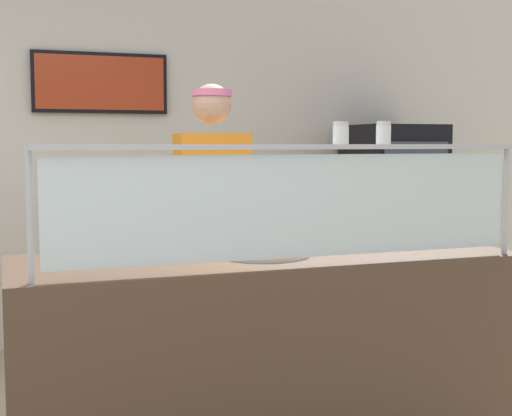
# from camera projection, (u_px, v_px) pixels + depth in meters

# --- Properties ---
(ground_plane) EXTENTS (12.00, 12.00, 0.00)m
(ground_plane) POSITION_uv_depth(u_px,v_px,m) (228.00, 412.00, 3.84)
(ground_plane) COLOR tan
(ground_plane) RESTS_ON ground
(shop_rear_unit) EXTENTS (6.64, 0.13, 2.70)m
(shop_rear_unit) POSITION_uv_depth(u_px,v_px,m) (159.00, 155.00, 5.29)
(shop_rear_unit) COLOR silver
(shop_rear_unit) RESTS_ON ground
(serving_counter) EXTENTS (2.24, 0.79, 0.95)m
(serving_counter) POSITION_uv_depth(u_px,v_px,m) (267.00, 358.00, 3.23)
(serving_counter) COLOR #4C3828
(serving_counter) RESTS_ON ground
(sneeze_guard) EXTENTS (2.07, 0.06, 0.50)m
(sneeze_guard) POSITION_uv_depth(u_px,v_px,m) (296.00, 191.00, 2.84)
(sneeze_guard) COLOR #B2B5BC
(sneeze_guard) RESTS_ON serving_counter
(pizza_tray) EXTENTS (0.40, 0.40, 0.04)m
(pizza_tray) POSITION_uv_depth(u_px,v_px,m) (265.00, 252.00, 3.15)
(pizza_tray) COLOR #9EA0A8
(pizza_tray) RESTS_ON serving_counter
(pizza_server) EXTENTS (0.12, 0.29, 0.01)m
(pizza_server) POSITION_uv_depth(u_px,v_px,m) (275.00, 248.00, 3.14)
(pizza_server) COLOR #ADAFB7
(pizza_server) RESTS_ON pizza_tray
(parmesan_shaker) EXTENTS (0.06, 0.06, 0.09)m
(parmesan_shaker) POSITION_uv_depth(u_px,v_px,m) (341.00, 134.00, 2.89)
(parmesan_shaker) COLOR white
(parmesan_shaker) RESTS_ON sneeze_guard
(pepper_flake_shaker) EXTENTS (0.06, 0.06, 0.10)m
(pepper_flake_shaker) POSITION_uv_depth(u_px,v_px,m) (383.00, 134.00, 2.95)
(pepper_flake_shaker) COLOR white
(pepper_flake_shaker) RESTS_ON sneeze_guard
(worker_figure) EXTENTS (0.41, 0.50, 1.76)m
(worker_figure) POSITION_uv_depth(u_px,v_px,m) (213.00, 226.00, 3.79)
(worker_figure) COLOR #23232D
(worker_figure) RESTS_ON ground
(drink_fridge) EXTENTS (0.63, 0.65, 1.59)m
(drink_fridge) POSITION_uv_depth(u_px,v_px,m) (392.00, 228.00, 5.50)
(drink_fridge) COLOR black
(drink_fridge) RESTS_ON ground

